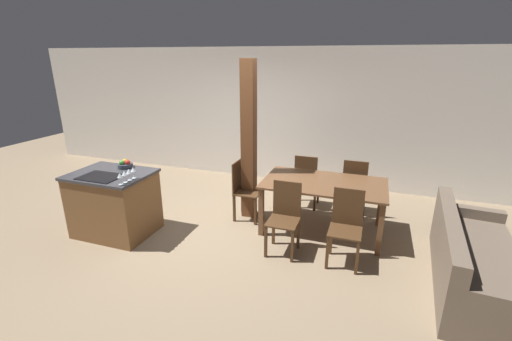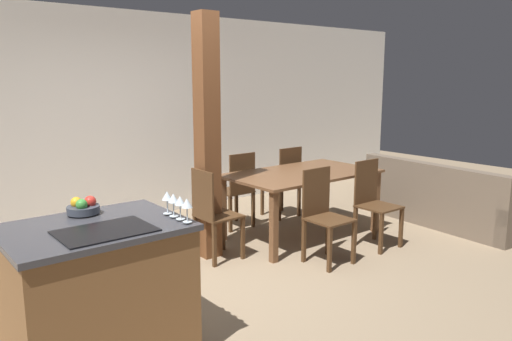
{
  "view_description": "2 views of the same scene",
  "coord_description": "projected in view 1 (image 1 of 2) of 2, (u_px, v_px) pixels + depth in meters",
  "views": [
    {
      "loc": [
        2.14,
        -4.22,
        2.52
      ],
      "look_at": [
        0.6,
        0.2,
        0.95
      ],
      "focal_mm": 24.0,
      "sensor_mm": 36.0,
      "label": 1
    },
    {
      "loc": [
        -2.45,
        -3.59,
        1.87
      ],
      "look_at": [
        0.6,
        0.2,
        0.95
      ],
      "focal_mm": 35.0,
      "sensor_mm": 36.0,
      "label": 2
    }
  ],
  "objects": [
    {
      "name": "ground_plane",
      "position": [
        215.0,
        229.0,
        5.25
      ],
      "size": [
        16.0,
        16.0,
        0.0
      ],
      "primitive_type": "plane",
      "color": "#847056"
    },
    {
      "name": "wall_back",
      "position": [
        266.0,
        115.0,
        7.08
      ],
      "size": [
        11.2,
        0.08,
        2.7
      ],
      "color": "silver",
      "rests_on": "ground_plane"
    },
    {
      "name": "kitchen_island",
      "position": [
        114.0,
        203.0,
        5.01
      ],
      "size": [
        1.11,
        0.85,
        0.95
      ],
      "color": "brown",
      "rests_on": "ground_plane"
    },
    {
      "name": "fruit_bowl",
      "position": [
        125.0,
        164.0,
        5.09
      ],
      "size": [
        0.22,
        0.22,
        0.12
      ],
      "color": "#383D47",
      "rests_on": "kitchen_island"
    },
    {
      "name": "wine_glass_near",
      "position": [
        120.0,
        176.0,
        4.36
      ],
      "size": [
        0.07,
        0.07,
        0.16
      ],
      "color": "silver",
      "rests_on": "kitchen_island"
    },
    {
      "name": "wine_glass_middle",
      "position": [
        124.0,
        174.0,
        4.44
      ],
      "size": [
        0.07,
        0.07,
        0.16
      ],
      "color": "silver",
      "rests_on": "kitchen_island"
    },
    {
      "name": "wine_glass_far",
      "position": [
        129.0,
        172.0,
        4.52
      ],
      "size": [
        0.07,
        0.07,
        0.16
      ],
      "color": "silver",
      "rests_on": "kitchen_island"
    },
    {
      "name": "wine_glass_end",
      "position": [
        133.0,
        170.0,
        4.6
      ],
      "size": [
        0.07,
        0.07,
        0.16
      ],
      "color": "silver",
      "rests_on": "kitchen_island"
    },
    {
      "name": "dining_table",
      "position": [
        324.0,
        188.0,
        5.01
      ],
      "size": [
        1.77,
        1.03,
        0.77
      ],
      "color": "brown",
      "rests_on": "ground_plane"
    },
    {
      "name": "dining_chair_near_left",
      "position": [
        284.0,
        216.0,
        4.53
      ],
      "size": [
        0.4,
        0.4,
        0.95
      ],
      "color": "#472D19",
      "rests_on": "ground_plane"
    },
    {
      "name": "dining_chair_near_right",
      "position": [
        346.0,
        226.0,
        4.28
      ],
      "size": [
        0.4,
        0.4,
        0.95
      ],
      "color": "#472D19",
      "rests_on": "ground_plane"
    },
    {
      "name": "dining_chair_far_left",
      "position": [
        306.0,
        180.0,
        5.85
      ],
      "size": [
        0.4,
        0.4,
        0.95
      ],
      "rotation": [
        0.0,
        0.0,
        3.14
      ],
      "color": "#472D19",
      "rests_on": "ground_plane"
    },
    {
      "name": "dining_chair_far_right",
      "position": [
        354.0,
        186.0,
        5.6
      ],
      "size": [
        0.4,
        0.4,
        0.95
      ],
      "rotation": [
        0.0,
        0.0,
        3.14
      ],
      "color": "#472D19",
      "rests_on": "ground_plane"
    },
    {
      "name": "dining_chair_head_end",
      "position": [
        244.0,
        189.0,
        5.46
      ],
      "size": [
        0.4,
        0.4,
        0.95
      ],
      "rotation": [
        0.0,
        0.0,
        1.57
      ],
      "color": "#472D19",
      "rests_on": "ground_plane"
    },
    {
      "name": "couch",
      "position": [
        473.0,
        264.0,
        3.88
      ],
      "size": [
        0.99,
        2.14,
        0.8
      ],
      "rotation": [
        0.0,
        0.0,
        1.49
      ],
      "color": "brown",
      "rests_on": "ground_plane"
    },
    {
      "name": "timber_post",
      "position": [
        249.0,
        142.0,
        5.33
      ],
      "size": [
        0.2,
        0.2,
        2.49
      ],
      "color": "brown",
      "rests_on": "ground_plane"
    }
  ]
}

